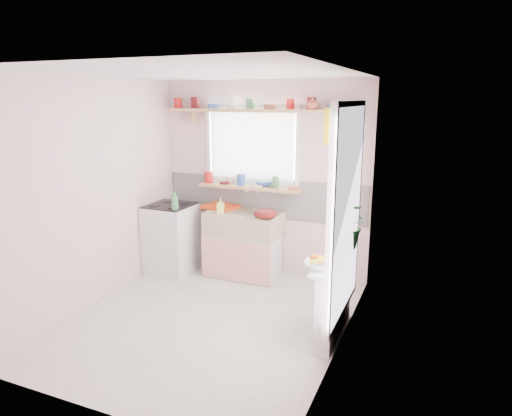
% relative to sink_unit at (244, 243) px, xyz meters
% --- Properties ---
extents(room, '(3.20, 3.20, 3.20)m').
position_rel_sink_unit_xyz_m(room, '(0.81, -0.43, 0.94)').
color(room, silver).
rests_on(room, ground).
extents(sink_unit, '(0.95, 0.65, 1.11)m').
position_rel_sink_unit_xyz_m(sink_unit, '(0.00, 0.00, 0.00)').
color(sink_unit, white).
rests_on(sink_unit, ground).
extents(cooker, '(0.58, 0.58, 0.93)m').
position_rel_sink_unit_xyz_m(cooker, '(-0.95, -0.24, 0.03)').
color(cooker, white).
rests_on(cooker, ground).
extents(radiator_ledge, '(0.22, 0.95, 0.78)m').
position_rel_sink_unit_xyz_m(radiator_ledge, '(1.45, -1.09, -0.03)').
color(radiator_ledge, white).
rests_on(radiator_ledge, ground).
extents(windowsill, '(1.40, 0.22, 0.04)m').
position_rel_sink_unit_xyz_m(windowsill, '(-0.00, 0.19, 0.71)').
color(windowsill, tan).
rests_on(windowsill, room).
extents(pine_shelf, '(2.52, 0.24, 0.04)m').
position_rel_sink_unit_xyz_m(pine_shelf, '(0.15, 0.18, 1.69)').
color(pine_shelf, tan).
rests_on(pine_shelf, room).
extents(shelf_crockery, '(2.47, 0.11, 0.12)m').
position_rel_sink_unit_xyz_m(shelf_crockery, '(0.13, 0.18, 1.76)').
color(shelf_crockery, red).
rests_on(shelf_crockery, pine_shelf).
extents(sill_crockery, '(1.35, 0.11, 0.12)m').
position_rel_sink_unit_xyz_m(sill_crockery, '(-0.05, 0.19, 0.78)').
color(sill_crockery, red).
rests_on(sill_crockery, windowsill).
extents(dish_tray, '(0.49, 0.40, 0.04)m').
position_rel_sink_unit_xyz_m(dish_tray, '(-0.38, 0.08, 0.44)').
color(dish_tray, '#EE4415').
rests_on(dish_tray, sink_unit).
extents(colander, '(0.32, 0.32, 0.13)m').
position_rel_sink_unit_xyz_m(colander, '(0.37, -0.19, 0.48)').
color(colander, '#5F1010').
rests_on(colander, sink_unit).
extents(jade_plant, '(0.52, 0.48, 0.50)m').
position_rel_sink_unit_xyz_m(jade_plant, '(1.48, -0.69, 0.59)').
color(jade_plant, '#2A692D').
rests_on(jade_plant, radiator_ledge).
extents(fruit_bowl, '(0.32, 0.32, 0.07)m').
position_rel_sink_unit_xyz_m(fruit_bowl, '(1.36, -1.37, 0.38)').
color(fruit_bowl, silver).
rests_on(fruit_bowl, radiator_ledge).
extents(herb_pot, '(0.11, 0.08, 0.20)m').
position_rel_sink_unit_xyz_m(herb_pot, '(1.48, -1.04, 0.44)').
color(herb_pot, '#335F26').
rests_on(herb_pot, radiator_ledge).
extents(soap_bottle_sink, '(0.12, 0.12, 0.20)m').
position_rel_sink_unit_xyz_m(soap_bottle_sink, '(-0.24, -0.18, 0.52)').
color(soap_bottle_sink, '#EBE568').
rests_on(soap_bottle_sink, sink_unit).
extents(sill_cup, '(0.14, 0.14, 0.10)m').
position_rel_sink_unit_xyz_m(sill_cup, '(-0.29, 0.25, 0.78)').
color(sill_cup, beige).
rests_on(sill_cup, windowsill).
extents(sill_bowl, '(0.28, 0.28, 0.07)m').
position_rel_sink_unit_xyz_m(sill_bowl, '(0.18, 0.25, 0.76)').
color(sill_bowl, '#3352A6').
rests_on(sill_bowl, windowsill).
extents(shelf_vase, '(0.15, 0.15, 0.15)m').
position_rel_sink_unit_xyz_m(shelf_vase, '(0.83, 0.12, 1.78)').
color(shelf_vase, '#AF4636').
rests_on(shelf_vase, pine_shelf).
extents(cooker_bottle, '(0.11, 0.11, 0.24)m').
position_rel_sink_unit_xyz_m(cooker_bottle, '(-0.73, -0.46, 0.60)').
color(cooker_bottle, '#468C4C').
rests_on(cooker_bottle, cooker).
extents(fruit, '(0.20, 0.14, 0.10)m').
position_rel_sink_unit_xyz_m(fruit, '(1.37, -1.37, 0.43)').
color(fruit, orange).
rests_on(fruit, fruit_bowl).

